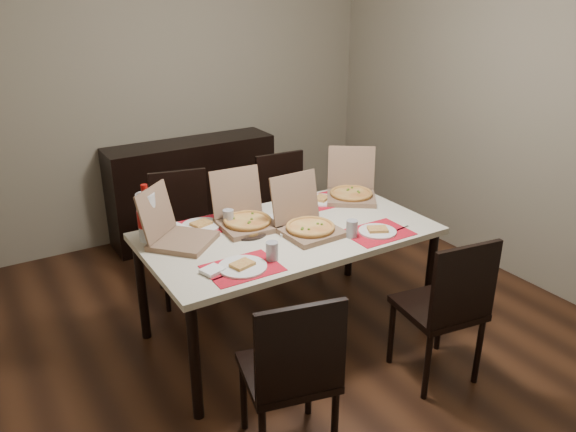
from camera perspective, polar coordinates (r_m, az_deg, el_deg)
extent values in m
cube|color=#3E2213|center=(3.97, 0.80, -11.07)|extent=(3.80, 4.00, 0.02)
cube|color=gray|center=(5.20, -11.26, 12.24)|extent=(3.80, 0.02, 2.60)
cube|color=gray|center=(4.71, 21.31, 10.12)|extent=(0.02, 4.00, 2.60)
cube|color=black|center=(5.21, -9.66, 2.67)|extent=(1.50, 0.40, 0.90)
cube|color=beige|center=(3.54, 0.00, -1.79)|extent=(1.80, 1.00, 0.04)
cylinder|color=black|center=(3.07, -9.44, -14.49)|extent=(0.06, 0.06, 0.71)
cylinder|color=black|center=(3.88, 14.19, -6.41)|extent=(0.06, 0.06, 0.71)
cylinder|color=black|center=(3.78, -14.63, -7.32)|extent=(0.06, 0.06, 0.71)
cylinder|color=black|center=(4.46, 6.28, -1.89)|extent=(0.06, 0.06, 0.71)
cube|color=black|center=(2.82, -0.07, -15.57)|extent=(0.50, 0.50, 0.04)
cube|color=black|center=(2.52, 1.33, -13.61)|extent=(0.42, 0.12, 0.46)
cylinder|color=black|center=(2.89, 4.76, -20.59)|extent=(0.04, 0.04, 0.43)
cylinder|color=black|center=(3.06, -4.54, -17.67)|extent=(0.04, 0.04, 0.43)
cylinder|color=black|center=(3.14, 2.11, -16.38)|extent=(0.04, 0.04, 0.43)
cube|color=black|center=(3.41, 14.97, -8.99)|extent=(0.48, 0.48, 0.04)
cube|color=black|center=(3.16, 17.51, -6.69)|extent=(0.42, 0.09, 0.46)
cylinder|color=black|center=(3.33, 13.94, -14.63)|extent=(0.04, 0.04, 0.43)
cylinder|color=black|center=(3.53, 18.77, -12.88)|extent=(0.04, 0.04, 0.43)
cylinder|color=black|center=(3.56, 10.47, -11.57)|extent=(0.04, 0.04, 0.43)
cylinder|color=black|center=(3.75, 15.15, -10.14)|extent=(0.04, 0.04, 0.43)
cube|color=black|center=(4.17, -10.37, -2.53)|extent=(0.50, 0.50, 0.04)
cube|color=black|center=(4.25, -11.02, 1.56)|extent=(0.42, 0.12, 0.46)
cylinder|color=black|center=(4.46, -8.25, -4.04)|extent=(0.04, 0.04, 0.43)
cylinder|color=black|center=(4.42, -12.85, -4.65)|extent=(0.04, 0.04, 0.43)
cylinder|color=black|center=(4.14, -7.27, -6.15)|extent=(0.04, 0.04, 0.43)
cylinder|color=black|center=(4.10, -12.23, -6.84)|extent=(0.04, 0.04, 0.43)
cube|color=black|center=(4.53, 0.26, -0.05)|extent=(0.44, 0.44, 0.04)
cube|color=black|center=(4.60, -0.85, 3.63)|extent=(0.42, 0.06, 0.46)
cylinder|color=black|center=(4.85, 1.13, -1.51)|extent=(0.04, 0.04, 0.43)
cylinder|color=black|center=(4.70, -2.72, -2.34)|extent=(0.04, 0.04, 0.43)
cylinder|color=black|center=(4.57, 3.32, -3.13)|extent=(0.04, 0.04, 0.43)
cylinder|color=black|center=(4.41, -0.71, -4.08)|extent=(0.04, 0.04, 0.43)
cube|color=red|center=(3.09, -4.65, -5.29)|extent=(0.40, 0.30, 0.00)
cylinder|color=white|center=(3.08, -4.66, -5.16)|extent=(0.27, 0.27, 0.01)
cube|color=#E1D570|center=(3.07, -4.66, -4.91)|extent=(0.14, 0.12, 0.02)
cylinder|color=#94969E|center=(3.14, -1.63, -3.59)|extent=(0.07, 0.07, 0.11)
cube|color=#B2B2B7|center=(3.02, -6.14, -5.97)|extent=(0.20, 0.04, 0.00)
cube|color=white|center=(3.05, -7.69, -5.49)|extent=(0.13, 0.13, 0.02)
cube|color=red|center=(3.55, 9.06, -1.67)|extent=(0.40, 0.30, 0.00)
cylinder|color=white|center=(3.54, 9.07, -1.56)|extent=(0.24, 0.24, 0.01)
cube|color=#E1D570|center=(3.54, 9.09, -1.33)|extent=(0.15, 0.13, 0.02)
cylinder|color=#94969E|center=(3.45, 6.51, -1.30)|extent=(0.07, 0.07, 0.11)
cube|color=#B2B2B7|center=(3.61, 11.15, -1.40)|extent=(0.20, 0.04, 0.00)
cube|color=red|center=(3.63, -8.80, -1.07)|extent=(0.40, 0.30, 0.00)
cylinder|color=white|center=(3.63, -8.81, -0.95)|extent=(0.25, 0.25, 0.01)
cube|color=#E1D570|center=(3.62, -8.82, -0.73)|extent=(0.14, 0.12, 0.02)
cylinder|color=#94969E|center=(3.60, -6.07, -0.21)|extent=(0.07, 0.07, 0.11)
cube|color=#B2B2B7|center=(3.57, -10.69, -1.64)|extent=(0.20, 0.04, 0.00)
cube|color=white|center=(3.61, -11.39, -1.20)|extent=(0.13, 0.13, 0.02)
cube|color=red|center=(4.02, 3.43, 1.52)|extent=(0.40, 0.30, 0.00)
cylinder|color=white|center=(4.01, 3.44, 1.63)|extent=(0.24, 0.24, 0.01)
cube|color=#E1D570|center=(4.01, 3.44, 1.83)|extent=(0.15, 0.14, 0.02)
cylinder|color=#94969E|center=(3.83, 1.52, 1.35)|extent=(0.07, 0.07, 0.11)
cube|color=#B2B2B7|center=(4.13, 4.68, 2.06)|extent=(0.20, 0.04, 0.00)
cube|color=white|center=(3.49, 0.10, -1.63)|extent=(0.15, 0.16, 0.02)
cube|color=brown|center=(3.48, 2.28, -1.58)|extent=(0.36, 0.36, 0.03)
cube|color=brown|center=(3.55, 0.70, 1.88)|extent=(0.34, 0.09, 0.31)
cylinder|color=#E1D570|center=(3.47, 2.28, -1.19)|extent=(0.30, 0.30, 0.02)
cube|color=brown|center=(4.07, 6.42, 1.90)|extent=(0.48, 0.48, 0.03)
cube|color=brown|center=(4.17, 6.45, 4.95)|extent=(0.32, 0.26, 0.31)
cylinder|color=#E1D570|center=(4.06, 6.43, 2.25)|extent=(0.41, 0.41, 0.02)
cube|color=brown|center=(3.41, -10.58, -2.52)|extent=(0.47, 0.47, 0.03)
cube|color=brown|center=(3.42, -13.27, 0.41)|extent=(0.30, 0.28, 0.30)
cube|color=brown|center=(3.58, -4.13, -0.92)|extent=(0.36, 0.36, 0.03)
cube|color=brown|center=(3.66, -5.31, 2.47)|extent=(0.34, 0.09, 0.31)
cylinder|color=#E1D570|center=(3.57, -4.14, -0.54)|extent=(0.31, 0.31, 0.02)
cylinder|color=black|center=(3.51, -4.14, -1.63)|extent=(0.25, 0.25, 0.01)
cylinder|color=#BD8D48|center=(3.50, -4.15, -1.40)|extent=(0.19, 0.19, 0.02)
imported|color=white|center=(3.68, -1.10, -0.23)|extent=(0.14, 0.14, 0.03)
cylinder|color=silver|center=(3.45, -14.12, -0.12)|extent=(0.11, 0.11, 0.30)
cylinder|color=#9D0B07|center=(3.46, -14.11, -0.20)|extent=(0.12, 0.12, 0.10)
cylinder|color=#9D0B07|center=(3.39, -14.40, 2.65)|extent=(0.04, 0.04, 0.06)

